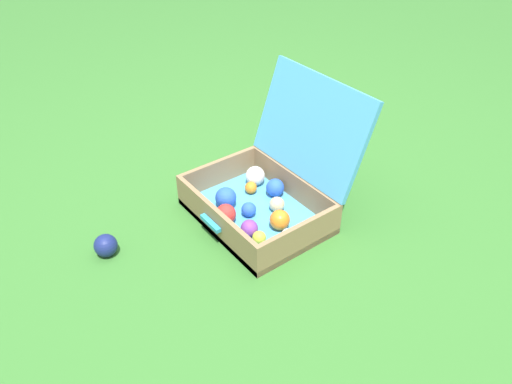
{
  "coord_description": "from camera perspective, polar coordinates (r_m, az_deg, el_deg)",
  "views": [
    {
      "loc": [
        1.15,
        -0.91,
        1.21
      ],
      "look_at": [
        -0.03,
        -0.01,
        0.12
      ],
      "focal_mm": 34.61,
      "sensor_mm": 36.0,
      "label": 1
    }
  ],
  "objects": [
    {
      "name": "ground_plane",
      "position": [
        1.9,
        0.95,
        -3.28
      ],
      "size": [
        16.0,
        16.0,
        0.0
      ],
      "primitive_type": "plane",
      "color": "#336B28"
    },
    {
      "name": "stray_ball_on_grass",
      "position": [
        1.81,
        -16.98,
        -5.93
      ],
      "size": [
        0.08,
        0.08,
        0.08
      ],
      "primitive_type": "sphere",
      "color": "navy",
      "rests_on": "ground"
    },
    {
      "name": "open_suitcase",
      "position": [
        1.88,
        1.44,
        0.38
      ],
      "size": [
        0.52,
        0.54,
        0.5
      ],
      "color": "#4799C6",
      "rests_on": "ground"
    }
  ]
}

